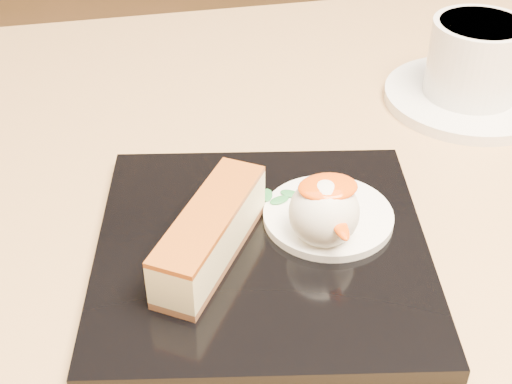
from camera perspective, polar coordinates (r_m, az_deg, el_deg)
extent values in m
cube|color=olive|center=(0.52, 3.93, -4.35)|extent=(0.80, 0.80, 0.04)
cube|color=black|center=(0.48, 0.50, -4.66)|extent=(0.26, 0.26, 0.01)
cube|color=brown|center=(0.47, -3.59, -4.84)|extent=(0.09, 0.11, 0.01)
cube|color=beige|center=(0.45, -3.67, -3.25)|extent=(0.09, 0.11, 0.03)
cube|color=#953D10|center=(0.44, -3.75, -1.68)|extent=(0.09, 0.11, 0.00)
cylinder|color=white|center=(0.50, 5.79, -1.94)|extent=(0.09, 0.09, 0.01)
sphere|color=white|center=(0.47, 5.47, -1.62)|extent=(0.05, 0.05, 0.05)
ellipsoid|color=#F24D07|center=(0.46, 5.77, 0.39)|extent=(0.04, 0.03, 0.01)
ellipsoid|color=#298039|center=(0.50, 1.88, -0.64)|extent=(0.02, 0.01, 0.00)
ellipsoid|color=#298039|center=(0.51, 2.76, -0.13)|extent=(0.02, 0.02, 0.00)
ellipsoid|color=#298039|center=(0.51, 0.86, -0.24)|extent=(0.01, 0.02, 0.00)
cylinder|color=white|center=(0.68, 16.57, 7.27)|extent=(0.15, 0.15, 0.01)
cylinder|color=white|center=(0.66, 17.15, 10.16)|extent=(0.08, 0.08, 0.07)
cylinder|color=black|center=(0.65, 17.65, 12.63)|extent=(0.07, 0.07, 0.00)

